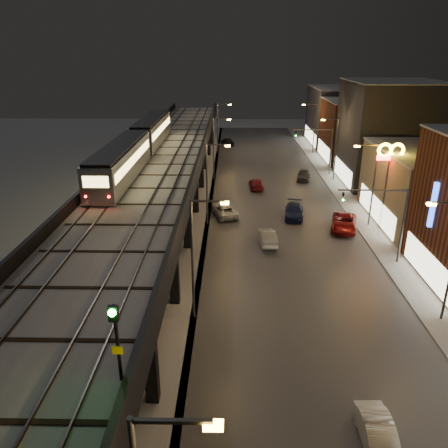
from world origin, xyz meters
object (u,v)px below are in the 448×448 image
object	(u,v)px
car_onc_silver	(378,437)
rail_signal	(115,329)
car_onc_dark	(344,223)
car_onc_white	(294,212)
car_mid_silver	(224,211)
car_mid_dark	(256,184)
car_far_white	(227,142)
car_onc_red	(304,175)
car_near_white	(267,237)
subway_train	(139,143)

from	to	relation	value
car_onc_silver	rail_signal	bearing A→B (deg)	-164.71
rail_signal	car_onc_dark	bearing A→B (deg)	62.40
car_onc_silver	car_onc_white	size ratio (longest dim) A/B	0.84
car_mid_silver	car_onc_dark	bearing A→B (deg)	146.98
car_onc_dark	car_onc_white	bearing A→B (deg)	158.11
car_mid_silver	car_mid_dark	distance (m)	11.64
car_far_white	car_onc_silver	world-z (taller)	car_far_white
car_onc_white	car_onc_red	distance (m)	15.82
car_mid_silver	car_onc_white	bearing A→B (deg)	161.86
rail_signal	car_onc_red	bearing A→B (deg)	73.59
car_far_white	car_onc_white	world-z (taller)	car_onc_white
rail_signal	car_onc_silver	distance (m)	14.23
car_mid_silver	car_onc_white	distance (m)	8.03
car_onc_white	car_near_white	bearing A→B (deg)	-107.95
car_onc_red	rail_signal	bearing A→B (deg)	-94.32
car_near_white	car_onc_red	bearing A→B (deg)	-112.28
car_near_white	car_onc_dark	size ratio (longest dim) A/B	0.78
car_mid_silver	car_mid_dark	world-z (taller)	car_mid_silver
car_far_white	car_mid_dark	bearing A→B (deg)	78.78
subway_train	car_onc_silver	bearing A→B (deg)	-61.82
car_onc_silver	car_onc_white	world-z (taller)	car_onc_white
subway_train	car_mid_silver	world-z (taller)	subway_train
car_onc_red	car_far_white	bearing A→B (deg)	126.51
car_onc_white	car_onc_red	size ratio (longest dim) A/B	1.11
car_mid_silver	car_far_white	world-z (taller)	car_far_white
car_mid_dark	car_near_white	bearing A→B (deg)	88.65
subway_train	rail_signal	size ratio (longest dim) A/B	10.18
rail_signal	car_near_white	size ratio (longest dim) A/B	0.76
car_onc_silver	car_onc_red	bearing A→B (deg)	85.87
car_onc_dark	car_mid_dark	bearing A→B (deg)	135.35
car_onc_white	car_onc_silver	bearing A→B (deg)	-81.86
rail_signal	car_onc_dark	distance (m)	35.65
car_near_white	car_onc_red	world-z (taller)	car_onc_red
rail_signal	car_onc_white	world-z (taller)	rail_signal
rail_signal	car_onc_silver	bearing A→B (deg)	15.16
subway_train	car_onc_dark	bearing A→B (deg)	-12.84
car_onc_dark	car_onc_white	distance (m)	6.04
car_far_white	car_onc_red	world-z (taller)	car_onc_red
car_mid_dark	car_onc_dark	distance (m)	17.12
car_mid_dark	subway_train	bearing A→B (deg)	33.11
car_onc_silver	car_onc_red	size ratio (longest dim) A/B	0.93
car_mid_dark	car_onc_red	distance (m)	8.39
car_mid_silver	car_onc_white	world-z (taller)	car_onc_white
subway_train	car_onc_white	size ratio (longest dim) A/B	6.65
car_far_white	car_onc_red	size ratio (longest dim) A/B	0.94
car_near_white	car_mid_dark	xyz separation A→B (m)	(-0.14, 18.57, -0.05)
subway_train	car_onc_white	xyz separation A→B (m)	(17.66, -1.49, -7.50)
car_onc_dark	car_onc_red	world-z (taller)	car_onc_red
car_far_white	car_onc_white	distance (m)	41.64
subway_train	car_onc_dark	size ratio (longest dim) A/B	6.04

